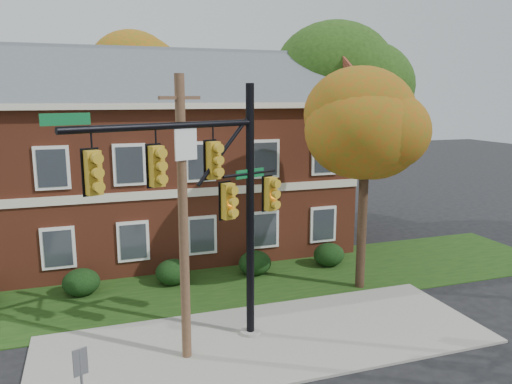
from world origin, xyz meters
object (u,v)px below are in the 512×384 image
object	(u,v)px
apartment_building	(152,149)
utility_pole	(183,222)
hedge_left	(81,282)
traffic_signal	(212,191)
tree_near_right	(374,119)
hedge_right	(255,263)
tree_far_rear	(155,75)
hedge_far_right	(329,255)
tree_right_rear	(352,85)
sign_post	(82,379)
hedge_center	(173,272)

from	to	relation	value
apartment_building	utility_pole	bearing A→B (deg)	-93.00
hedge_left	traffic_signal	xyz separation A→B (m)	(3.79, -5.74, 4.36)
apartment_building	tree_near_right	bearing A→B (deg)	-48.23
hedge_right	tree_far_rear	size ratio (longest dim) A/B	0.12
hedge_left	hedge_right	size ratio (longest dim) A/B	1.00
apartment_building	hedge_right	world-z (taller)	apartment_building
apartment_building	hedge_right	distance (m)	7.73
tree_near_right	hedge_far_right	bearing A→B (deg)	94.52
tree_right_rear	utility_pole	size ratio (longest dim) A/B	1.31
tree_right_rear	apartment_building	bearing A→B (deg)	-175.67
hedge_far_right	sign_post	distance (m)	13.59
tree_near_right	traffic_signal	bearing A→B (deg)	-157.24
tree_near_right	tree_far_rear	world-z (taller)	tree_far_rear
hedge_center	tree_far_rear	bearing A→B (deg)	84.15
hedge_center	traffic_signal	bearing A→B (deg)	-87.12
hedge_left	hedge_right	distance (m)	7.00
hedge_right	hedge_far_right	distance (m)	3.50
tree_far_rear	traffic_signal	world-z (taller)	tree_far_rear
hedge_far_right	tree_right_rear	size ratio (longest dim) A/B	0.13
traffic_signal	utility_pole	world-z (taller)	utility_pole
hedge_center	hedge_far_right	distance (m)	7.00
hedge_left	utility_pole	distance (m)	7.51
hedge_far_right	utility_pole	bearing A→B (deg)	-142.00
hedge_left	sign_post	bearing A→B (deg)	-89.29
tree_far_rear	hedge_right	bearing A→B (deg)	-80.64
utility_pole	hedge_center	bearing A→B (deg)	61.78
hedge_right	tree_right_rear	bearing A→B (deg)	38.02
apartment_building	hedge_right	xyz separation A→B (m)	(3.50, -5.25, -4.46)
hedge_far_right	tree_far_rear	xyz separation A→B (m)	(-5.66, 13.09, 8.32)
hedge_center	tree_right_rear	xyz separation A→B (m)	(11.31, 6.11, 7.60)
hedge_far_right	utility_pole	distance (m)	10.27
apartment_building	hedge_center	world-z (taller)	apartment_building
hedge_left	hedge_right	xyz separation A→B (m)	(7.00, 0.00, 0.00)
hedge_left	hedge_far_right	size ratio (longest dim) A/B	1.00
tree_near_right	sign_post	size ratio (longest dim) A/B	3.89
hedge_left	hedge_center	bearing A→B (deg)	0.00
utility_pole	sign_post	world-z (taller)	utility_pole
traffic_signal	apartment_building	bearing A→B (deg)	68.89
tree_far_rear	tree_right_rear	bearing A→B (deg)	-35.00
traffic_signal	sign_post	world-z (taller)	traffic_signal
hedge_left	hedge_right	world-z (taller)	same
hedge_left	traffic_signal	distance (m)	8.15
hedge_right	tree_right_rear	size ratio (longest dim) A/B	0.13
tree_right_rear	sign_post	xyz separation A→B (m)	(-14.71, -14.81, -6.62)
tree_near_right	sign_post	xyz separation A→B (m)	(-10.62, -5.87, -5.17)
hedge_right	sign_post	distance (m)	11.14
apartment_building	hedge_center	size ratio (longest dim) A/B	13.43
hedge_right	tree_far_rear	world-z (taller)	tree_far_rear
tree_far_rear	utility_pole	xyz separation A→B (m)	(-1.93, -19.02, -4.74)
utility_pole	sign_post	bearing A→B (deg)	-157.93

